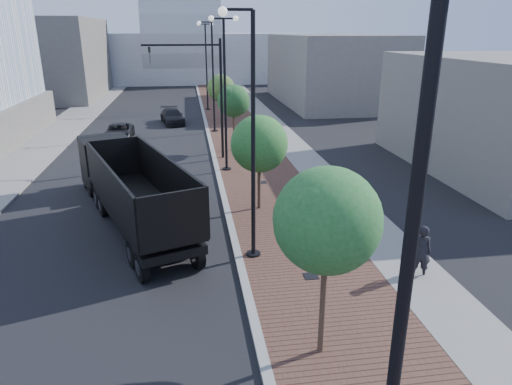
{
  "coord_description": "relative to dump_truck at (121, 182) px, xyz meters",
  "views": [
    {
      "loc": [
        -1.71,
        -6.22,
        8.46
      ],
      "look_at": [
        1.0,
        12.0,
        2.0
      ],
      "focal_mm": 32.45,
      "sensor_mm": 36.0,
      "label": 1
    }
  ],
  "objects": [
    {
      "name": "sidewalk",
      "position": [
        8.61,
        23.84,
        -1.38
      ],
      "size": [
        7.0,
        140.0,
        0.12
      ],
      "primitive_type": "cube",
      "color": "#4C2D23",
      "rests_on": "ground"
    },
    {
      "name": "streetlight_1",
      "position": [
        5.6,
        -6.16,
        2.9
      ],
      "size": [
        1.44,
        0.56,
        9.21
      ],
      "color": "black",
      "rests_on": "ground"
    },
    {
      "name": "streetlight_4",
      "position": [
        5.71,
        29.84,
        3.38
      ],
      "size": [
        1.72,
        0.56,
        9.28
      ],
      "color": "black",
      "rests_on": "ground"
    },
    {
      "name": "tree_0",
      "position": [
        6.76,
        -12.14,
        2.56
      ],
      "size": [
        2.74,
        2.74,
        5.38
      ],
      "color": "#382619",
      "rests_on": "ground"
    },
    {
      "name": "utility_cover_1",
      "position": [
        7.51,
        -8.16,
        -1.31
      ],
      "size": [
        0.5,
        0.5,
        0.02
      ],
      "primitive_type": "cube",
      "color": "black",
      "rests_on": "sidewalk"
    },
    {
      "name": "utility_cover_2",
      "position": [
        7.51,
        2.84,
        -1.31
      ],
      "size": [
        0.5,
        0.5,
        0.02
      ],
      "primitive_type": "cube",
      "color": "black",
      "rests_on": "sidewalk"
    },
    {
      "name": "west_sidewalk",
      "position": [
        -7.89,
        23.84,
        -1.38
      ],
      "size": [
        4.0,
        140.0,
        0.12
      ],
      "primitive_type": "cube",
      "color": "slate",
      "rests_on": "ground"
    },
    {
      "name": "commercial_block_ne",
      "position": [
        21.11,
        33.84,
        2.56
      ],
      "size": [
        12.0,
        22.0,
        8.0
      ],
      "primitive_type": "cube",
      "color": "slate",
      "rests_on": "ground"
    },
    {
      "name": "tree_1",
      "position": [
        6.76,
        -1.14,
        1.93
      ],
      "size": [
        2.74,
        2.74,
        4.75
      ],
      "color": "#382619",
      "rests_on": "ground"
    },
    {
      "name": "pedestrian",
      "position": [
        11.4,
        -8.57,
        -0.43
      ],
      "size": [
        0.85,
        0.67,
        2.03
      ],
      "primitive_type": "imported",
      "rotation": [
        0.0,
        0.0,
        2.86
      ],
      "color": "black",
      "rests_on": "ground"
    },
    {
      "name": "dark_car_far",
      "position": [
        1.96,
        22.66,
        -0.76
      ],
      "size": [
        2.66,
        4.96,
        1.37
      ],
      "primitive_type": "imported",
      "rotation": [
        0.0,
        0.0,
        0.16
      ],
      "color": "black",
      "rests_on": "ground"
    },
    {
      "name": "curb",
      "position": [
        5.11,
        23.84,
        -1.37
      ],
      "size": [
        0.3,
        140.0,
        0.14
      ],
      "primitive_type": "cube",
      "color": "gray",
      "rests_on": "ground"
    },
    {
      "name": "white_sedan",
      "position": [
        -0.15,
        2.31,
        -0.74
      ],
      "size": [
        1.88,
        4.38,
        1.4
      ],
      "primitive_type": "imported",
      "rotation": [
        0.0,
        0.0,
        0.1
      ],
      "color": "silver",
      "rests_on": "ground"
    },
    {
      "name": "streetlight_2",
      "position": [
        5.71,
        5.84,
        3.38
      ],
      "size": [
        1.72,
        0.56,
        9.28
      ],
      "color": "black",
      "rests_on": "ground"
    },
    {
      "name": "concrete_strip",
      "position": [
        11.31,
        23.84,
        -1.38
      ],
      "size": [
        2.4,
        140.0,
        0.13
      ],
      "primitive_type": "cube",
      "color": "slate",
      "rests_on": "ground"
    },
    {
      "name": "dump_truck",
      "position": [
        0.0,
        0.0,
        0.0
      ],
      "size": [
        6.83,
        13.38,
        3.42
      ],
      "rotation": [
        0.0,
        0.0,
        0.34
      ],
      "color": "black",
      "rests_on": "ground"
    },
    {
      "name": "streetlight_3",
      "position": [
        5.6,
        17.84,
        2.9
      ],
      "size": [
        1.44,
        0.56,
        9.21
      ],
      "color": "black",
      "rests_on": "ground"
    },
    {
      "name": "commercial_block_nw",
      "position": [
        -14.89,
        43.84,
        3.56
      ],
      "size": [
        14.0,
        20.0,
        10.0
      ],
      "primitive_type": "cube",
      "color": "#5F5B55",
      "rests_on": "ground"
    },
    {
      "name": "dark_car_mid",
      "position": [
        -2.21,
        16.15,
        -0.8
      ],
      "size": [
        2.13,
        4.59,
        1.27
      ],
      "primitive_type": "imported",
      "rotation": [
        0.0,
        0.0,
        0.0
      ],
      "color": "black",
      "rests_on": "ground"
    },
    {
      "name": "tree_3",
      "position": [
        6.76,
        22.86,
        1.79
      ],
      "size": [
        2.62,
        2.62,
        4.55
      ],
      "color": "#382619",
      "rests_on": "ground"
    },
    {
      "name": "streetlight_0",
      "position": [
        5.71,
        -18.16,
        3.38
      ],
      "size": [
        1.72,
        0.56,
        9.28
      ],
      "color": "black",
      "rests_on": "ground"
    },
    {
      "name": "tree_2",
      "position": [
        6.76,
        10.86,
        2.27
      ],
      "size": [
        2.36,
        2.31,
        4.88
      ],
      "color": "#382619",
      "rests_on": "ground"
    },
    {
      "name": "convention_center",
      "position": [
        3.11,
        68.84,
        4.56
      ],
      "size": [
        50.0,
        30.0,
        50.0
      ],
      "color": "#A4A8AE",
      "rests_on": "ground"
    },
    {
      "name": "traffic_mast",
      "position": [
        4.81,
        8.84,
        3.54
      ],
      "size": [
        5.09,
        0.2,
        8.0
      ],
      "color": "black",
      "rests_on": "ground"
    },
    {
      "name": "commercial_block_e",
      "position": [
        23.11,
        3.84,
        2.06
      ],
      "size": [
        10.0,
        16.0,
        7.0
      ],
      "primitive_type": "cube",
      "color": "slate",
      "rests_on": "ground"
    }
  ]
}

